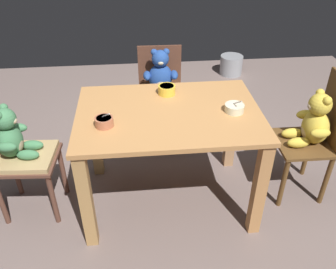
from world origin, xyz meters
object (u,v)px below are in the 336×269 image
at_px(porridge_bowl_yellow_far_center, 167,90).
at_px(dining_table, 169,131).
at_px(porridge_bowl_terracotta_near_left, 104,122).
at_px(teddy_chair_near_right, 313,128).
at_px(teddy_chair_near_left, 15,146).
at_px(porridge_bowl_cream_near_right, 234,108).
at_px(metal_pail, 231,65).
at_px(teddy_chair_far_center, 161,84).

bearing_deg(porridge_bowl_yellow_far_center, dining_table, -92.48).
bearing_deg(porridge_bowl_terracotta_near_left, teddy_chair_near_right, 5.47).
relative_size(teddy_chair_near_left, porridge_bowl_cream_near_right, 6.92).
height_order(dining_table, porridge_bowl_terracotta_near_left, porridge_bowl_terracotta_near_left).
bearing_deg(metal_pail, dining_table, -115.14).
relative_size(teddy_chair_far_center, porridge_bowl_cream_near_right, 6.51).
xyz_separation_m(teddy_chair_near_left, teddy_chair_near_right, (2.03, -0.00, 0.02)).
bearing_deg(porridge_bowl_yellow_far_center, metal_pail, 62.34).
relative_size(dining_table, teddy_chair_near_right, 1.26).
bearing_deg(dining_table, teddy_chair_near_right, 0.35).
xyz_separation_m(teddy_chair_near_left, porridge_bowl_cream_near_right, (1.43, -0.05, 0.24)).
distance_m(teddy_chair_far_center, porridge_bowl_yellow_far_center, 0.63).
xyz_separation_m(dining_table, porridge_bowl_cream_near_right, (0.42, -0.04, 0.18)).
bearing_deg(teddy_chair_near_right, metal_pail, -89.13).
bearing_deg(porridge_bowl_yellow_far_center, teddy_chair_near_left, -166.84).
distance_m(dining_table, porridge_bowl_cream_near_right, 0.46).
bearing_deg(dining_table, teddy_chair_far_center, 89.10).
xyz_separation_m(teddy_chair_far_center, porridge_bowl_terracotta_near_left, (-0.42, -0.96, 0.24)).
bearing_deg(porridge_bowl_cream_near_right, metal_pail, 74.90).
xyz_separation_m(teddy_chair_far_center, teddy_chair_near_right, (1.00, -0.82, 0.01)).
relative_size(teddy_chair_near_right, porridge_bowl_cream_near_right, 7.16).
height_order(teddy_chair_near_left, metal_pail, teddy_chair_near_left).
bearing_deg(metal_pail, porridge_bowl_cream_near_right, -105.10).
bearing_deg(porridge_bowl_cream_near_right, porridge_bowl_terracotta_near_left, -173.69).
bearing_deg(teddy_chair_far_center, porridge_bowl_yellow_far_center, 1.12).
bearing_deg(dining_table, porridge_bowl_cream_near_right, -5.29).
relative_size(porridge_bowl_cream_near_right, porridge_bowl_yellow_far_center, 1.10).
relative_size(teddy_chair_near_left, porridge_bowl_terracotta_near_left, 8.01).
bearing_deg(porridge_bowl_cream_near_right, teddy_chair_near_left, 178.20).
height_order(dining_table, porridge_bowl_yellow_far_center, porridge_bowl_yellow_far_center).
distance_m(teddy_chair_near_left, porridge_bowl_terracotta_near_left, 0.67).
height_order(porridge_bowl_terracotta_near_left, metal_pail, porridge_bowl_terracotta_near_left).
bearing_deg(porridge_bowl_terracotta_near_left, porridge_bowl_yellow_far_center, 42.22).
distance_m(teddy_chair_near_left, teddy_chair_far_center, 1.31).
relative_size(teddy_chair_far_center, porridge_bowl_yellow_far_center, 7.14).
bearing_deg(metal_pail, teddy_chair_near_left, -133.30).
bearing_deg(porridge_bowl_cream_near_right, teddy_chair_far_center, 115.09).
height_order(teddy_chair_far_center, porridge_bowl_terracotta_near_left, porridge_bowl_terracotta_near_left).
bearing_deg(dining_table, porridge_bowl_yellow_far_center, 87.52).
relative_size(dining_table, metal_pail, 4.25).
distance_m(porridge_bowl_yellow_far_center, metal_pail, 2.25).
height_order(porridge_bowl_terracotta_near_left, porridge_bowl_yellow_far_center, porridge_bowl_terracotta_near_left).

